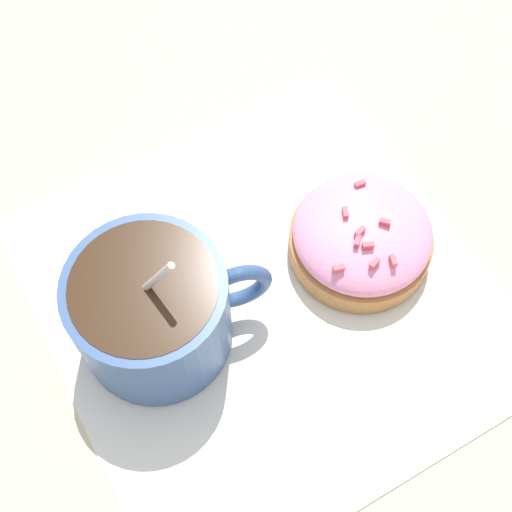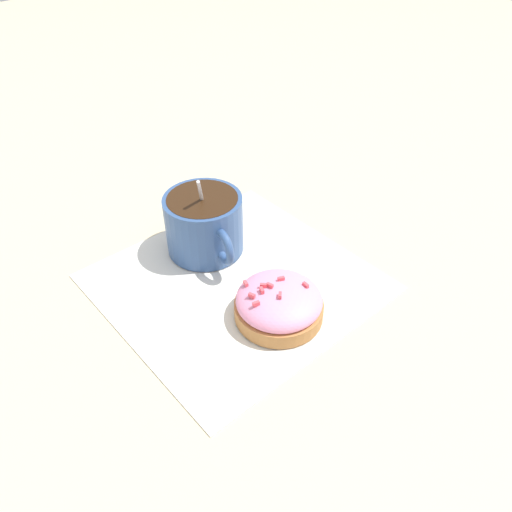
# 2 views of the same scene
# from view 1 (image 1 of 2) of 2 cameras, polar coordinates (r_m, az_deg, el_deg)

# --- Properties ---
(ground_plane) EXTENTS (3.00, 3.00, 0.00)m
(ground_plane) POSITION_cam_1_polar(r_m,az_deg,el_deg) (0.46, 0.77, -3.47)
(ground_plane) COLOR #C6B793
(paper_napkin) EXTENTS (0.27, 0.28, 0.00)m
(paper_napkin) POSITION_cam_1_polar(r_m,az_deg,el_deg) (0.46, 0.77, -3.39)
(paper_napkin) COLOR white
(paper_napkin) RESTS_ON ground_plane
(coffee_cup) EXTENTS (0.12, 0.09, 0.11)m
(coffee_cup) POSITION_cam_1_polar(r_m,az_deg,el_deg) (0.42, -8.25, -4.24)
(coffee_cup) COLOR #335184
(coffee_cup) RESTS_ON paper_napkin
(frosted_pastry) EXTENTS (0.09, 0.09, 0.04)m
(frosted_pastry) POSITION_cam_1_polar(r_m,az_deg,el_deg) (0.46, 8.60, 1.31)
(frosted_pastry) COLOR #B2753D
(frosted_pastry) RESTS_ON paper_napkin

